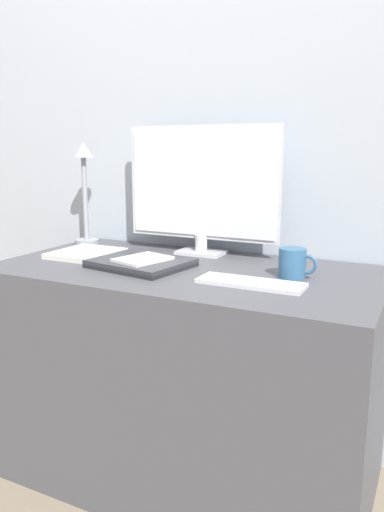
# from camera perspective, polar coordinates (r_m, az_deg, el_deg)

# --- Properties ---
(ground_plane) EXTENTS (10.00, 10.00, 0.00)m
(ground_plane) POSITION_cam_1_polar(r_m,az_deg,el_deg) (1.77, -4.42, -26.90)
(ground_plane) COLOR gray
(wall_back) EXTENTS (3.60, 0.05, 2.40)m
(wall_back) POSITION_cam_1_polar(r_m,az_deg,el_deg) (1.90, 4.17, 14.64)
(wall_back) COLOR #B2BCC6
(wall_back) RESTS_ON ground_plane
(desk) EXTENTS (1.24, 0.64, 0.74)m
(desk) POSITION_cam_1_polar(r_m,az_deg,el_deg) (1.74, -0.79, -13.27)
(desk) COLOR #4C4C51
(desk) RESTS_ON ground_plane
(monitor) EXTENTS (0.58, 0.11, 0.46)m
(monitor) POSITION_cam_1_polar(r_m,az_deg,el_deg) (1.80, 1.11, 7.89)
(monitor) COLOR silver
(monitor) RESTS_ON desk
(keyboard) EXTENTS (0.30, 0.10, 0.01)m
(keyboard) POSITION_cam_1_polar(r_m,az_deg,el_deg) (1.42, 6.74, -3.05)
(keyboard) COLOR silver
(keyboard) RESTS_ON desk
(laptop) EXTENTS (0.33, 0.28, 0.02)m
(laptop) POSITION_cam_1_polar(r_m,az_deg,el_deg) (1.64, -5.84, -0.80)
(laptop) COLOR #232328
(laptop) RESTS_ON desk
(ereader) EXTENTS (0.17, 0.19, 0.01)m
(ereader) POSITION_cam_1_polar(r_m,az_deg,el_deg) (1.62, -5.66, -0.34)
(ereader) COLOR white
(ereader) RESTS_ON laptop
(desk_lamp) EXTENTS (0.10, 0.10, 0.41)m
(desk_lamp) POSITION_cam_1_polar(r_m,az_deg,el_deg) (2.04, -12.20, 8.34)
(desk_lamp) COLOR #999EA8
(desk_lamp) RESTS_ON desk
(notebook) EXTENTS (0.21, 0.23, 0.02)m
(notebook) POSITION_cam_1_polar(r_m,az_deg,el_deg) (1.84, -12.02, 0.29)
(notebook) COLOR silver
(notebook) RESTS_ON desk
(coffee_mug) EXTENTS (0.12, 0.08, 0.09)m
(coffee_mug) POSITION_cam_1_polar(r_m,az_deg,el_deg) (1.51, 11.47, -0.80)
(coffee_mug) COLOR #336089
(coffee_mug) RESTS_ON desk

